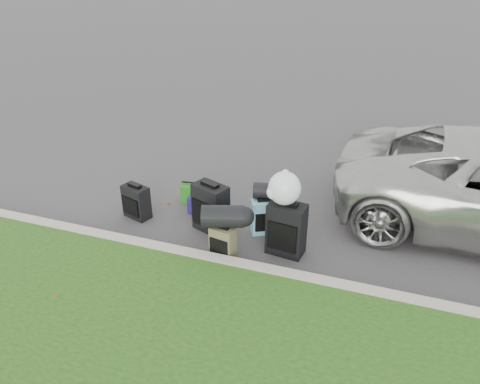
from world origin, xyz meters
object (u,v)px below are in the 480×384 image
(suitcase_olive, at_px, (223,242))
(tote_green, at_px, (190,193))
(suitcase_large_black_left, at_px, (211,208))
(tote_navy, at_px, (198,205))
(suitcase_teal, at_px, (264,217))
(suitcase_large_black_right, at_px, (286,229))
(suitcase_small_black, at_px, (136,202))

(suitcase_olive, xyz_separation_m, tote_green, (-1.12, 1.32, -0.07))
(suitcase_large_black_left, relative_size, tote_navy, 2.56)
(suitcase_teal, bearing_deg, suitcase_olive, -141.69)
(suitcase_large_black_left, xyz_separation_m, tote_green, (-0.68, 0.70, -0.22))
(suitcase_large_black_left, distance_m, suitcase_olive, 0.77)
(suitcase_teal, bearing_deg, suitcase_large_black_right, -70.24)
(suitcase_large_black_right, xyz_separation_m, tote_navy, (-1.65, 0.62, -0.24))
(suitcase_small_black, bearing_deg, tote_green, 69.12)
(suitcase_small_black, height_order, suitcase_olive, suitcase_small_black)
(suitcase_teal, distance_m, suitcase_large_black_right, 0.62)
(suitcase_small_black, distance_m, suitcase_large_black_left, 1.29)
(suitcase_large_black_right, distance_m, tote_navy, 1.78)
(tote_green, xyz_separation_m, tote_navy, (0.28, -0.32, -0.02))
(suitcase_large_black_left, distance_m, tote_navy, 0.60)
(suitcase_small_black, relative_size, suitcase_olive, 1.16)
(suitcase_teal, bearing_deg, suitcase_small_black, 158.91)
(suitcase_large_black_left, height_order, suitcase_olive, suitcase_large_black_left)
(tote_green, bearing_deg, suitcase_small_black, -137.95)
(tote_green, height_order, tote_navy, tote_green)
(suitcase_olive, bearing_deg, suitcase_large_black_right, 35.46)
(suitcase_small_black, bearing_deg, suitcase_olive, -0.84)
(suitcase_small_black, relative_size, tote_green, 1.67)
(suitcase_large_black_left, xyz_separation_m, suitcase_olive, (0.43, -0.62, -0.14))
(suitcase_large_black_left, bearing_deg, suitcase_small_black, -156.80)
(suitcase_olive, distance_m, tote_green, 1.73)
(suitcase_small_black, bearing_deg, suitcase_teal, 23.98)
(suitcase_large_black_right, height_order, tote_navy, suitcase_large_black_right)
(suitcase_teal, height_order, tote_green, suitcase_teal)
(suitcase_olive, xyz_separation_m, suitcase_teal, (0.36, 0.80, 0.04))
(suitcase_large_black_left, height_order, suitcase_large_black_right, suitcase_large_black_right)
(suitcase_large_black_left, xyz_separation_m, tote_navy, (-0.40, 0.39, -0.23))
(suitcase_small_black, distance_m, tote_navy, 0.99)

